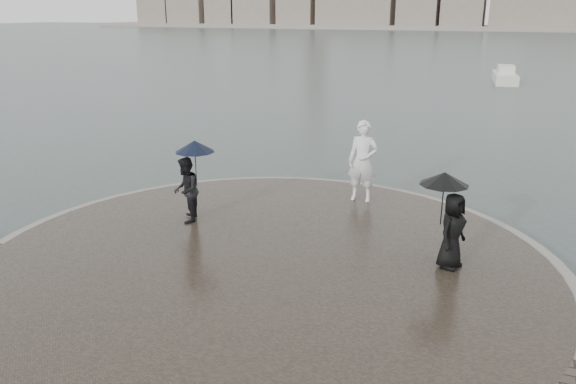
% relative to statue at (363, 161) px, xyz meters
% --- Properties ---
extents(ground, '(400.00, 400.00, 0.00)m').
position_rel_statue_xyz_m(ground, '(-0.87, -8.01, -1.46)').
color(ground, '#2B3835').
rests_on(ground, ground).
extents(kerb_ring, '(12.50, 12.50, 0.32)m').
position_rel_statue_xyz_m(kerb_ring, '(-0.87, -4.51, -1.30)').
color(kerb_ring, gray).
rests_on(kerb_ring, ground).
extents(quay_tip, '(11.90, 11.90, 0.36)m').
position_rel_statue_xyz_m(quay_tip, '(-0.87, -4.51, -1.28)').
color(quay_tip, '#2D261E').
rests_on(quay_tip, ground).
extents(statue, '(0.83, 0.57, 2.20)m').
position_rel_statue_xyz_m(statue, '(0.00, 0.00, 0.00)').
color(statue, white).
rests_on(statue, quay_tip).
extents(visitor_left, '(1.17, 1.06, 2.04)m').
position_rel_statue_xyz_m(visitor_left, '(-3.50, -3.17, -0.02)').
color(visitor_left, black).
rests_on(visitor_left, quay_tip).
extents(visitor_right, '(1.11, 1.04, 1.95)m').
position_rel_statue_xyz_m(visitor_right, '(2.69, -3.39, -0.01)').
color(visitor_right, black).
rests_on(visitor_right, quay_tip).
extents(far_skyline, '(260.00, 20.00, 37.00)m').
position_rel_statue_xyz_m(far_skyline, '(-7.16, 152.70, 4.15)').
color(far_skyline, gray).
rests_on(far_skyline, ground).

